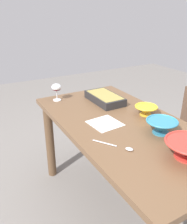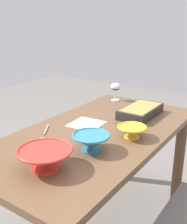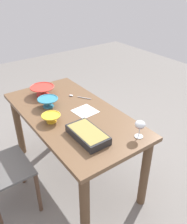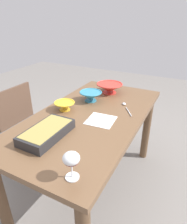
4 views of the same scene
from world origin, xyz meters
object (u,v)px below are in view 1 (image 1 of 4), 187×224
Objects in this scene: casserole_dish at (105,98)px; mixing_bowl at (146,110)px; dining_table at (123,140)px; serving_spoon at (121,147)px; serving_bowl at (162,126)px; napkin at (105,123)px; wine_glass at (56,88)px.

mixing_bowl is (0.37, 0.12, 0.01)m from casserole_dish.
dining_table is 0.44m from casserole_dish.
serving_spoon is at bearing -38.91° from dining_table.
mixing_bowl reaches higher than casserole_dish.
serving_bowl reaches higher than napkin.
casserole_dish is 1.68× the size of serving_spoon.
serving_spoon is at bearing -15.59° from napkin.
napkin is (-0.02, -0.33, -0.04)m from mixing_bowl.
wine_glass is (-0.62, -0.24, 0.24)m from dining_table.
mixing_bowl is at bearing 123.54° from serving_spoon.
napkin is at bearing -115.54° from dining_table.
napkin reaches higher than dining_table.
casserole_dish reaches higher than napkin.
mixing_bowl is 0.84× the size of serving_bowl.
wine_glass is 0.88m from serving_spoon.
dining_table is at bearing -13.43° from casserole_dish.
napkin is at bearing -94.11° from mixing_bowl.
dining_table is 7.57× the size of serving_bowl.
serving_spoon is at bearing 2.50° from wine_glass.
dining_table is 4.14× the size of casserole_dish.
serving_spoon is 0.31m from napkin.
wine_glass reaches higher than napkin.
napkin is (0.57, 0.12, -0.10)m from wine_glass.
dining_table is 0.71m from wine_glass.
serving_spoon reaches higher than dining_table.
dining_table is 0.18m from napkin.
dining_table is 0.28m from mixing_bowl.
mixing_bowl reaches higher than dining_table.
casserole_dish is at bearing -161.55° from mixing_bowl.
serving_bowl is at bearing 27.87° from dining_table.
wine_glass is 0.59m from napkin.
wine_glass is at bearing -123.91° from casserole_dish.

